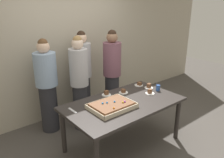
{
  "coord_description": "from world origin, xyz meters",
  "views": [
    {
      "loc": [
        -2.08,
        -2.27,
        2.19
      ],
      "look_at": [
        -0.1,
        0.15,
        1.09
      ],
      "focal_mm": 36.27,
      "sensor_mm": 36.0,
      "label": 1
    }
  ],
  "objects_px": {
    "sheet_cake": "(112,106)",
    "plated_slice_near_right": "(150,92)",
    "drink_cup_nearest": "(158,88)",
    "person_green_shirt_behind": "(83,74)",
    "person_far_right_suit": "(47,86)",
    "party_table": "(124,107)",
    "plated_slice_near_left": "(149,87)",
    "plated_slice_far_right": "(123,92)",
    "person_striped_tie_right": "(112,72)",
    "cake_server_utensil": "(73,111)",
    "plated_slice_center_front": "(106,94)",
    "plated_slice_far_left": "(139,84)",
    "person_serving_front": "(79,82)"
  },
  "relations": [
    {
      "from": "person_green_shirt_behind",
      "to": "person_striped_tie_right",
      "type": "distance_m",
      "value": 0.56
    },
    {
      "from": "plated_slice_near_left",
      "to": "person_striped_tie_right",
      "type": "bearing_deg",
      "value": 102.01
    },
    {
      "from": "party_table",
      "to": "person_striped_tie_right",
      "type": "bearing_deg",
      "value": 59.7
    },
    {
      "from": "plated_slice_near_right",
      "to": "plated_slice_center_front",
      "type": "xyz_separation_m",
      "value": [
        -0.58,
        0.4,
        0.0
      ]
    },
    {
      "from": "cake_server_utensil",
      "to": "plated_slice_far_left",
      "type": "bearing_deg",
      "value": 4.24
    },
    {
      "from": "cake_server_utensil",
      "to": "plated_slice_near_left",
      "type": "bearing_deg",
      "value": -3.42
    },
    {
      "from": "plated_slice_near_left",
      "to": "plated_slice_far_right",
      "type": "relative_size",
      "value": 1.0
    },
    {
      "from": "plated_slice_far_left",
      "to": "plated_slice_far_right",
      "type": "distance_m",
      "value": 0.45
    },
    {
      "from": "plated_slice_near_left",
      "to": "drink_cup_nearest",
      "type": "relative_size",
      "value": 1.5
    },
    {
      "from": "plated_slice_far_left",
      "to": "drink_cup_nearest",
      "type": "height_order",
      "value": "drink_cup_nearest"
    },
    {
      "from": "plated_slice_near_left",
      "to": "plated_slice_center_front",
      "type": "height_order",
      "value": "plated_slice_near_left"
    },
    {
      "from": "plated_slice_far_left",
      "to": "person_far_right_suit",
      "type": "distance_m",
      "value": 1.59
    },
    {
      "from": "drink_cup_nearest",
      "to": "person_green_shirt_behind",
      "type": "xyz_separation_m",
      "value": [
        -0.68,
        1.26,
        0.08
      ]
    },
    {
      "from": "plated_slice_far_right",
      "to": "drink_cup_nearest",
      "type": "distance_m",
      "value": 0.6
    },
    {
      "from": "sheet_cake",
      "to": "plated_slice_far_right",
      "type": "bearing_deg",
      "value": 31.44
    },
    {
      "from": "plated_slice_near_right",
      "to": "drink_cup_nearest",
      "type": "bearing_deg",
      "value": 1.09
    },
    {
      "from": "drink_cup_nearest",
      "to": "plated_slice_far_left",
      "type": "bearing_deg",
      "value": 100.94
    },
    {
      "from": "cake_server_utensil",
      "to": "person_green_shirt_behind",
      "type": "height_order",
      "value": "person_green_shirt_behind"
    },
    {
      "from": "person_far_right_suit",
      "to": "sheet_cake",
      "type": "bearing_deg",
      "value": -0.0
    },
    {
      "from": "plated_slice_near_left",
      "to": "person_serving_front",
      "type": "bearing_deg",
      "value": 143.21
    },
    {
      "from": "plated_slice_near_right",
      "to": "person_green_shirt_behind",
      "type": "relative_size",
      "value": 0.09
    },
    {
      "from": "cake_server_utensil",
      "to": "plated_slice_far_right",
      "type": "bearing_deg",
      "value": 1.75
    },
    {
      "from": "drink_cup_nearest",
      "to": "sheet_cake",
      "type": "bearing_deg",
      "value": -179.65
    },
    {
      "from": "plated_slice_far_right",
      "to": "cake_server_utensil",
      "type": "xyz_separation_m",
      "value": [
        -0.97,
        -0.03,
        -0.02
      ]
    },
    {
      "from": "plated_slice_far_right",
      "to": "drink_cup_nearest",
      "type": "bearing_deg",
      "value": -29.74
    },
    {
      "from": "plated_slice_far_left",
      "to": "person_green_shirt_behind",
      "type": "relative_size",
      "value": 0.09
    },
    {
      "from": "party_table",
      "to": "person_far_right_suit",
      "type": "distance_m",
      "value": 1.35
    },
    {
      "from": "person_striped_tie_right",
      "to": "sheet_cake",
      "type": "bearing_deg",
      "value": 0.01
    },
    {
      "from": "plated_slice_far_left",
      "to": "person_striped_tie_right",
      "type": "distance_m",
      "value": 0.63
    },
    {
      "from": "sheet_cake",
      "to": "drink_cup_nearest",
      "type": "relative_size",
      "value": 6.16
    },
    {
      "from": "plated_slice_near_left",
      "to": "plated_slice_near_right",
      "type": "xyz_separation_m",
      "value": [
        -0.18,
        -0.18,
        -0.0
      ]
    },
    {
      "from": "plated_slice_center_front",
      "to": "person_striped_tie_right",
      "type": "xyz_separation_m",
      "value": [
        0.59,
        0.58,
        0.11
      ]
    },
    {
      "from": "person_green_shirt_behind",
      "to": "person_striped_tie_right",
      "type": "bearing_deg",
      "value": 73.94
    },
    {
      "from": "sheet_cake",
      "to": "person_far_right_suit",
      "type": "relative_size",
      "value": 0.38
    },
    {
      "from": "person_green_shirt_behind",
      "to": "person_far_right_suit",
      "type": "height_order",
      "value": "person_green_shirt_behind"
    },
    {
      "from": "plated_slice_far_left",
      "to": "plated_slice_far_right",
      "type": "height_order",
      "value": "plated_slice_far_right"
    },
    {
      "from": "plated_slice_near_left",
      "to": "drink_cup_nearest",
      "type": "bearing_deg",
      "value": -81.26
    },
    {
      "from": "party_table",
      "to": "person_serving_front",
      "type": "height_order",
      "value": "person_serving_front"
    },
    {
      "from": "sheet_cake",
      "to": "plated_slice_near_right",
      "type": "height_order",
      "value": "sheet_cake"
    },
    {
      "from": "sheet_cake",
      "to": "plated_slice_far_left",
      "type": "bearing_deg",
      "value": 21.88
    },
    {
      "from": "plated_slice_far_left",
      "to": "person_serving_front",
      "type": "distance_m",
      "value": 1.06
    },
    {
      "from": "plated_slice_near_left",
      "to": "plated_slice_far_right",
      "type": "xyz_separation_m",
      "value": [
        -0.49,
        0.12,
        -0.0
      ]
    },
    {
      "from": "plated_slice_near_right",
      "to": "cake_server_utensil",
      "type": "xyz_separation_m",
      "value": [
        -1.28,
        0.27,
        -0.02
      ]
    },
    {
      "from": "plated_slice_far_right",
      "to": "plated_slice_center_front",
      "type": "height_order",
      "value": "plated_slice_center_front"
    },
    {
      "from": "plated_slice_center_front",
      "to": "sheet_cake",
      "type": "bearing_deg",
      "value": -118.42
    },
    {
      "from": "plated_slice_far_right",
      "to": "plated_slice_far_left",
      "type": "bearing_deg",
      "value": 9.61
    },
    {
      "from": "drink_cup_nearest",
      "to": "person_green_shirt_behind",
      "type": "distance_m",
      "value": 1.44
    },
    {
      "from": "plated_slice_far_right",
      "to": "plated_slice_center_front",
      "type": "bearing_deg",
      "value": 158.75
    },
    {
      "from": "cake_server_utensil",
      "to": "plated_slice_center_front",
      "type": "bearing_deg",
      "value": 10.99
    },
    {
      "from": "person_green_shirt_behind",
      "to": "cake_server_utensil",
      "type": "bearing_deg",
      "value": -24.42
    }
  ]
}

